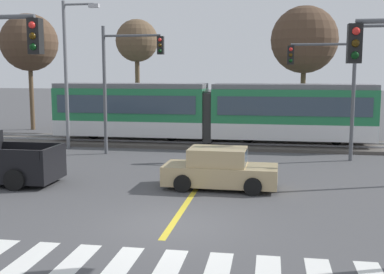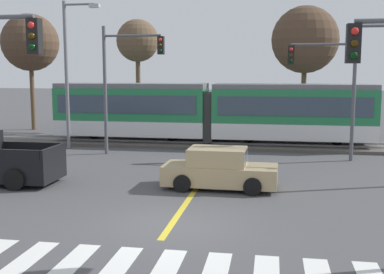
% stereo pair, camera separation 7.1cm
% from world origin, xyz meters
% --- Properties ---
extents(ground_plane, '(200.00, 200.00, 0.00)m').
position_xyz_m(ground_plane, '(0.00, 0.00, 0.00)').
color(ground_plane, '#474749').
extents(track_bed, '(120.00, 4.00, 0.18)m').
position_xyz_m(track_bed, '(0.00, 14.98, 0.09)').
color(track_bed, '#4C4742').
rests_on(track_bed, ground).
extents(rail_near, '(120.00, 0.08, 0.10)m').
position_xyz_m(rail_near, '(0.00, 14.26, 0.23)').
color(rail_near, '#939399').
rests_on(rail_near, track_bed).
extents(rail_far, '(120.00, 0.08, 0.10)m').
position_xyz_m(rail_far, '(0.00, 15.70, 0.23)').
color(rail_far, '#939399').
rests_on(rail_far, track_bed).
extents(light_rail_tram, '(18.50, 2.64, 3.43)m').
position_xyz_m(light_rail_tram, '(-0.95, 14.97, 2.05)').
color(light_rail_tram, silver).
rests_on(light_rail_tram, track_bed).
extents(crosswalk_stripe_2, '(0.58, 2.80, 0.01)m').
position_xyz_m(crosswalk_stripe_2, '(-2.75, -3.30, 0.00)').
color(crosswalk_stripe_2, silver).
rests_on(crosswalk_stripe_2, ground).
extents(crosswalk_stripe_3, '(0.58, 2.80, 0.01)m').
position_xyz_m(crosswalk_stripe_3, '(-1.65, -3.29, 0.00)').
color(crosswalk_stripe_3, silver).
rests_on(crosswalk_stripe_3, ground).
extents(crosswalk_stripe_4, '(0.58, 2.80, 0.01)m').
position_xyz_m(crosswalk_stripe_4, '(-0.55, -3.28, 0.00)').
color(crosswalk_stripe_4, silver).
rests_on(crosswalk_stripe_4, ground).
extents(crosswalk_stripe_5, '(0.58, 2.80, 0.01)m').
position_xyz_m(crosswalk_stripe_5, '(0.55, -3.27, 0.00)').
color(crosswalk_stripe_5, silver).
rests_on(crosswalk_stripe_5, ground).
extents(lane_centre_line, '(0.20, 14.26, 0.01)m').
position_xyz_m(lane_centre_line, '(0.00, 5.85, 0.00)').
color(lane_centre_line, gold).
rests_on(lane_centre_line, ground).
extents(sedan_crossing, '(4.23, 1.98, 1.52)m').
position_xyz_m(sedan_crossing, '(0.85, 4.56, 0.70)').
color(sedan_crossing, tan).
rests_on(sedan_crossing, ground).
extents(traffic_light_far_left, '(3.25, 0.38, 6.62)m').
position_xyz_m(traffic_light_far_left, '(-4.91, 11.00, 4.29)').
color(traffic_light_far_left, '#515459').
rests_on(traffic_light_far_left, ground).
extents(traffic_light_far_right, '(3.25, 0.38, 6.15)m').
position_xyz_m(traffic_light_far_right, '(5.45, 11.17, 3.98)').
color(traffic_light_far_right, '#515459').
rests_on(traffic_light_far_right, ground).
extents(street_lamp_west, '(2.12, 0.28, 8.12)m').
position_xyz_m(street_lamp_west, '(-8.44, 12.37, 4.62)').
color(street_lamp_west, slate).
rests_on(street_lamp_west, ground).
extents(bare_tree_far_west, '(4.15, 4.15, 8.48)m').
position_xyz_m(bare_tree_far_west, '(-14.95, 20.21, 6.37)').
color(bare_tree_far_west, brown).
rests_on(bare_tree_far_west, ground).
extents(bare_tree_west, '(2.94, 2.94, 7.90)m').
position_xyz_m(bare_tree_west, '(-6.74, 19.91, 6.35)').
color(bare_tree_west, brown).
rests_on(bare_tree_west, ground).
extents(bare_tree_east, '(4.24, 4.24, 8.43)m').
position_xyz_m(bare_tree_east, '(4.57, 18.90, 6.28)').
color(bare_tree_east, brown).
rests_on(bare_tree_east, ground).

